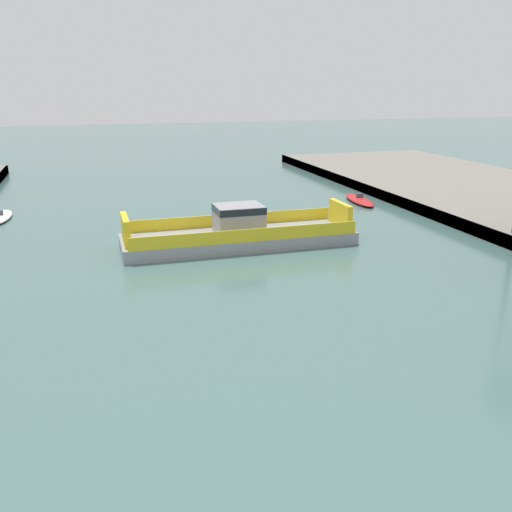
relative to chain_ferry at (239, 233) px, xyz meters
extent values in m
cube|color=#939399|center=(0.00, 0.00, -0.56)|extent=(20.61, 5.98, 1.10)
cube|color=yellow|center=(0.00, 2.92, 0.54)|extent=(19.78, 0.13, 1.10)
cube|color=yellow|center=(0.00, -2.92, 0.54)|extent=(19.78, 0.13, 1.10)
cube|color=#939399|center=(0.00, 0.00, 1.27)|extent=(4.12, 3.28, 2.56)
cube|color=black|center=(0.00, 0.00, 2.20)|extent=(4.16, 3.33, 0.60)
cube|color=yellow|center=(9.80, -0.01, 1.09)|extent=(0.50, 4.18, 2.20)
cube|color=yellow|center=(-9.80, 0.01, 1.09)|extent=(0.50, 4.18, 2.20)
ellipsoid|color=red|center=(18.98, 13.92, -0.82)|extent=(3.25, 8.15, 0.58)
cube|color=#4C4C51|center=(18.98, 13.92, -0.28)|extent=(0.83, 0.50, 0.50)
camera|label=1|loc=(-12.27, -45.86, 12.71)|focal=38.75mm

